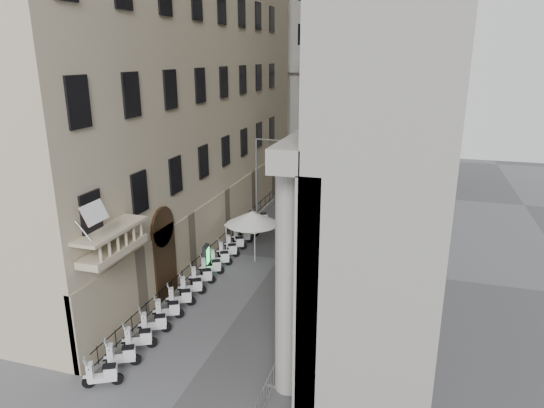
{
  "coord_description": "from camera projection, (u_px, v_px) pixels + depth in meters",
  "views": [
    {
      "loc": [
        8.7,
        -11.33,
        13.89
      ],
      "look_at": [
        -0.06,
        17.8,
        4.5
      ],
      "focal_mm": 32.0,
      "sensor_mm": 36.0,
      "label": 1
    }
  ],
  "objects": [
    {
      "name": "iron_fence",
      "position": [
        216.0,
        258.0,
        34.51
      ],
      "size": [
        0.3,
        28.0,
        1.4
      ],
      "primitive_type": null,
      "color": "black",
      "rests_on": "ground"
    },
    {
      "name": "scooter_6",
      "position": [
        192.0,
        295.0,
        29.28
      ],
      "size": [
        1.5,
        1.15,
        1.5
      ],
      "primitive_type": null,
      "rotation": [
        0.0,
        0.0,
        2.05
      ],
      "color": "white",
      "rests_on": "ground"
    },
    {
      "name": "scooter_10",
      "position": [
        228.0,
        258.0,
        34.65
      ],
      "size": [
        1.5,
        1.15,
        1.5
      ],
      "primitive_type": null,
      "rotation": [
        0.0,
        0.0,
        2.05
      ],
      "color": "white",
      "rests_on": "ground"
    },
    {
      "name": "security_tent",
      "position": [
        249.0,
        215.0,
        35.62
      ],
      "size": [
        3.81,
        3.81,
        3.09
      ],
      "color": "white",
      "rests_on": "ground"
    },
    {
      "name": "scooter_7",
      "position": [
        202.0,
        284.0,
        30.62
      ],
      "size": [
        1.5,
        1.15,
        1.5
      ],
      "primitive_type": null,
      "rotation": [
        0.0,
        0.0,
        2.05
      ],
      "color": "white",
      "rests_on": "ground"
    },
    {
      "name": "scooter_0",
      "position": [
        104.0,
        386.0,
        21.23
      ],
      "size": [
        1.5,
        1.15,
        1.5
      ],
      "primitive_type": null,
      "rotation": [
        0.0,
        0.0,
        2.05
      ],
      "color": "white",
      "rests_on": "ground"
    },
    {
      "name": "barrier_6",
      "position": [
        330.0,
        263.0,
        33.74
      ],
      "size": [
        0.6,
        2.4,
        1.1
      ],
      "primitive_type": null,
      "color": "#9EA0A5",
      "rests_on": "ground"
    },
    {
      "name": "scooter_14",
      "position": [
        254.0,
        230.0,
        40.02
      ],
      "size": [
        1.5,
        1.15,
        1.5
      ],
      "primitive_type": null,
      "rotation": [
        0.0,
        0.0,
        2.05
      ],
      "color": "white",
      "rests_on": "ground"
    },
    {
      "name": "scooter_11",
      "position": [
        235.0,
        250.0,
        35.99
      ],
      "size": [
        1.5,
        1.15,
        1.5
      ],
      "primitive_type": null,
      "rotation": [
        0.0,
        0.0,
        2.05
      ],
      "color": "white",
      "rests_on": "ground"
    },
    {
      "name": "scooter_9",
      "position": [
        220.0,
        266.0,
        33.31
      ],
      "size": [
        1.5,
        1.15,
        1.5
      ],
      "primitive_type": null,
      "rotation": [
        0.0,
        0.0,
        2.05
      ],
      "color": "white",
      "rests_on": "ground"
    },
    {
      "name": "pedestrian_a",
      "position": [
        315.0,
        200.0,
        45.07
      ],
      "size": [
        0.85,
        0.72,
        1.98
      ],
      "primitive_type": "imported",
      "rotation": [
        0.0,
        0.0,
        2.74
      ],
      "color": "#0D1635",
      "rests_on": "ground"
    },
    {
      "name": "scooter_13",
      "position": [
        249.0,
        236.0,
        38.67
      ],
      "size": [
        1.5,
        1.15,
        1.5
      ],
      "primitive_type": null,
      "rotation": [
        0.0,
        0.0,
        2.05
      ],
      "color": "white",
      "rests_on": "ground"
    },
    {
      "name": "scooter_8",
      "position": [
        212.0,
        275.0,
        31.96
      ],
      "size": [
        1.5,
        1.15,
        1.5
      ],
      "primitive_type": null,
      "rotation": [
        0.0,
        0.0,
        2.05
      ],
      "color": "white",
      "rests_on": "ground"
    },
    {
      "name": "scooter_4",
      "position": [
        169.0,
        319.0,
        26.6
      ],
      "size": [
        1.5,
        1.15,
        1.5
      ],
      "primitive_type": null,
      "rotation": [
        0.0,
        0.0,
        2.05
      ],
      "color": "white",
      "rests_on": "ground"
    },
    {
      "name": "barrier_2",
      "position": [
        295.0,
        341.0,
        24.59
      ],
      "size": [
        0.6,
        2.4,
        1.1
      ],
      "primitive_type": null,
      "color": "#9EA0A5",
      "rests_on": "ground"
    },
    {
      "name": "pedestrian_c",
      "position": [
        307.0,
        186.0,
        50.01
      ],
      "size": [
        0.96,
        0.75,
        1.74
      ],
      "primitive_type": "imported",
      "rotation": [
        0.0,
        0.0,
        3.39
      ],
      "color": "black",
      "rests_on": "ground"
    },
    {
      "name": "left_building",
      "position": [
        188.0,
        8.0,
        34.04
      ],
      "size": [
        5.0,
        36.0,
        34.0
      ],
      "primitive_type": "cube",
      "color": "tan",
      "rests_on": "ground"
    },
    {
      "name": "info_kiosk",
      "position": [
        206.0,
        258.0,
        32.18
      ],
      "size": [
        0.41,
        0.91,
        1.87
      ],
      "rotation": [
        0.0,
        0.0,
        0.16
      ],
      "color": "black",
      "rests_on": "ground"
    },
    {
      "name": "street_lamp",
      "position": [
        260.0,
        178.0,
        38.49
      ],
      "size": [
        2.5,
        0.51,
        7.68
      ],
      "rotation": [
        0.0,
        0.0,
        -0.14
      ],
      "color": "#92959A",
      "rests_on": "ground"
    },
    {
      "name": "scooter_5",
      "position": [
        181.0,
        306.0,
        27.94
      ],
      "size": [
        1.5,
        1.15,
        1.5
      ],
      "primitive_type": null,
      "rotation": [
        0.0,
        0.0,
        2.05
      ],
      "color": "white",
      "rests_on": "ground"
    },
    {
      "name": "scooter_12",
      "position": [
        242.0,
        243.0,
        37.33
      ],
      "size": [
        1.5,
        1.15,
        1.5
      ],
      "primitive_type": null,
      "rotation": [
        0.0,
        0.0,
        2.05
      ],
      "color": "white",
      "rests_on": "ground"
    },
    {
      "name": "scooter_2",
      "position": [
        140.0,
        349.0,
        23.91
      ],
      "size": [
        1.5,
        1.15,
        1.5
      ],
      "primitive_type": null,
      "rotation": [
        0.0,
        0.0,
        2.05
      ],
      "color": "white",
      "rests_on": "ground"
    },
    {
      "name": "scooter_1",
      "position": [
        123.0,
        366.0,
        22.57
      ],
      "size": [
        1.5,
        1.15,
        1.5
      ],
      "primitive_type": null,
      "rotation": [
        0.0,
        0.0,
        2.05
      ],
      "color": "white",
      "rests_on": "ground"
    },
    {
      "name": "barrier_0",
      "position": [
        265.0,
        406.0,
        20.01
      ],
      "size": [
        0.6,
        2.4,
        1.1
      ],
      "primitive_type": null,
      "color": "#9EA0A5",
      "rests_on": "ground"
    },
    {
      "name": "scooter_3",
      "position": [
        155.0,
        333.0,
        25.25
      ],
      "size": [
        1.5,
        1.15,
        1.5
      ],
      "primitive_type": null,
      "rotation": [
        0.0,
        0.0,
        2.05
      ],
      "color": "white",
      "rests_on": "ground"
    },
    {
      "name": "scooter_15",
      "position": [
        260.0,
        225.0,
        41.36
      ],
      "size": [
        1.5,
        1.15,
        1.5
      ],
      "primitive_type": null,
      "rotation": [
        0.0,
        0.0,
        2.05
      ],
      "color": "white",
      "rests_on": "ground"
    },
    {
      "name": "flag",
      "position": [
        112.0,
        367.0,
        22.53
      ],
      "size": [
        1.0,
        1.4,
        8.2
      ],
      "primitive_type": null,
      "color": "#9E0C11",
      "rests_on": "ground"
    },
    {
      "name": "barrier_4",
      "position": [
        315.0,
        296.0,
        29.16
      ],
      "size": [
        0.6,
        2.4,
        1.1
      ],
      "primitive_type": null,
      "color": "#9EA0A5",
      "rests_on": "ground"
    },
    {
      "name": "far_building",
      "position": [
        347.0,
        45.0,
        56.35
      ],
      "size": [
        22.0,
        10.0,
        30.0
      ],
      "primitive_type": "cube",
      "color": "#A7A49D",
      "rests_on": "ground"
    },
    {
      "name": "barrier_1",
      "position": [
        281.0,
        370.0,
        22.3
      ],
      "size": [
        0.6,
        2.4,
        1.1
      ],
      "primitive_type": null,
      "color": "#9EA0A5",
      "rests_on": "ground"
    },
    {
      "name": "barrier_3",
      "position": [
        306.0,
        316.0,
        26.88
      ],
      "size": [
        0.6,
        2.4,
        1.1
      ],
      "primitive_type": null,
      "color": "#9EA0A5",
      "rests_on": "ground"
    },
    {
      "name": "pedestrian_b",
      "position": [
        317.0,
        218.0,
        40.25
      ],
      "size": [
        1.13,
        1.06,
        1.84
      ],
      "primitive_type": "imported",
      "rotation": [
        0.0,
        0.0,
        2.6
      ],
      "color": "black",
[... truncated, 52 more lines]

